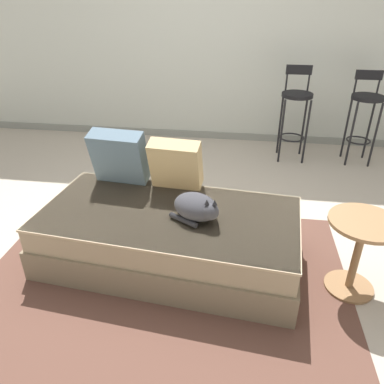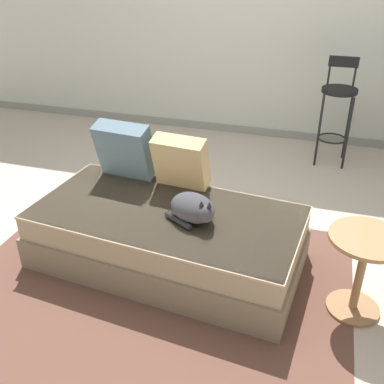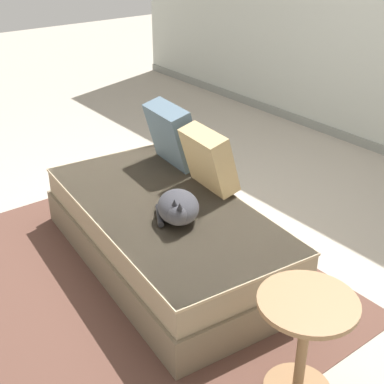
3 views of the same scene
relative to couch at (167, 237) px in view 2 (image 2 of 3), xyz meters
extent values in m
plane|color=#A89E8E|center=(0.00, 0.40, -0.21)|extent=(16.00, 16.00, 0.00)
cube|color=#B7BCB2|center=(0.00, 2.65, 1.09)|extent=(8.00, 0.10, 2.60)
cube|color=gray|center=(0.00, 2.60, -0.16)|extent=(8.00, 0.02, 0.09)
cube|color=brown|center=(0.00, -0.30, -0.21)|extent=(2.52, 2.01, 0.01)
cube|color=#766750|center=(0.00, 0.00, -0.09)|extent=(1.90, 1.09, 0.23)
cube|color=#9E896B|center=(0.00, 0.00, 0.11)|extent=(1.85, 1.04, 0.18)
cube|color=tan|center=(0.00, 0.00, 0.19)|extent=(1.87, 1.06, 0.02)
cube|color=#4C6070|center=(-0.46, 0.40, 0.42)|extent=(0.44, 0.29, 0.44)
cube|color=tan|center=(-0.01, 0.36, 0.41)|extent=(0.40, 0.28, 0.40)
ellipsoid|color=#333338|center=(0.19, -0.03, 0.29)|extent=(0.40, 0.37, 0.17)
sphere|color=#333338|center=(0.30, -0.12, 0.31)|extent=(0.11, 0.11, 0.11)
cone|color=black|center=(0.28, -0.12, 0.38)|extent=(0.03, 0.03, 0.04)
cone|color=black|center=(0.33, -0.12, 0.38)|extent=(0.03, 0.03, 0.04)
cylinder|color=black|center=(0.12, -0.12, 0.23)|extent=(0.21, 0.14, 0.04)
cylinder|color=black|center=(0.90, 1.93, 0.15)|extent=(0.02, 0.02, 0.73)
cylinder|color=black|center=(1.17, 1.93, 0.15)|extent=(0.02, 0.02, 0.73)
cylinder|color=black|center=(0.90, 2.20, 0.15)|extent=(0.02, 0.02, 0.73)
cylinder|color=black|center=(1.17, 2.20, 0.15)|extent=(0.02, 0.02, 0.73)
torus|color=black|center=(1.04, 2.07, 0.05)|extent=(0.29, 0.29, 0.02)
cylinder|color=black|center=(1.04, 2.07, 0.54)|extent=(0.34, 0.34, 0.04)
cylinder|color=black|center=(0.92, 2.20, 0.65)|extent=(0.02, 0.02, 0.26)
cylinder|color=black|center=(1.16, 2.20, 0.65)|extent=(0.02, 0.02, 0.26)
cube|color=black|center=(1.04, 2.20, 0.78)|extent=(0.28, 0.03, 0.10)
cylinder|color=olive|center=(1.25, -0.12, 0.05)|extent=(0.05, 0.05, 0.52)
cylinder|color=olive|center=(1.25, -0.12, -0.20)|extent=(0.32, 0.32, 0.02)
cylinder|color=olive|center=(1.25, -0.12, 0.32)|extent=(0.44, 0.44, 0.02)
camera|label=1|loc=(0.47, -2.16, 1.58)|focal=35.00mm
camera|label=2|loc=(0.90, -2.40, 1.76)|focal=42.00mm
camera|label=3|loc=(2.37, -1.61, 1.79)|focal=50.00mm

